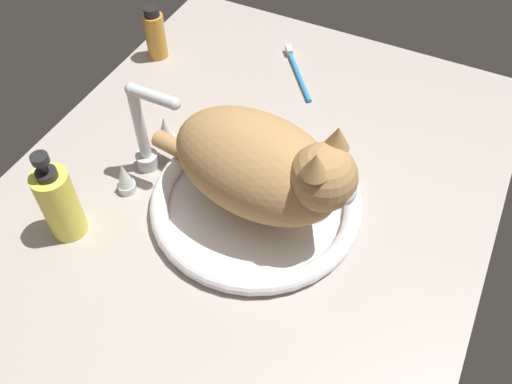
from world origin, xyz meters
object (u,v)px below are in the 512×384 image
toothbrush (297,72)px  soap_pump_bottle (59,203)px  sink_basin (256,202)px  faucet (146,138)px  amber_bottle (155,34)px  cat (266,168)px

toothbrush → soap_pump_bottle: bearing=162.1°
soap_pump_bottle → sink_basin: bearing=-55.2°
faucet → amber_bottle: size_ratio=1.61×
sink_basin → amber_bottle: size_ratio=3.05×
amber_bottle → toothbrush: (7.51, -30.44, -4.94)cm
faucet → toothbrush: 39.47cm
faucet → soap_pump_bottle: size_ratio=1.08×
cat → amber_bottle: cat is taller
faucet → soap_pump_bottle: 18.39cm
sink_basin → toothbrush: bearing=12.5°
faucet → sink_basin: bearing=-90.0°
sink_basin → soap_pump_bottle: bearing=124.8°
cat → toothbrush: 39.64cm
cat → soap_pump_bottle: (-17.59, 27.65, -4.23)cm
sink_basin → cat: cat is taller
faucet → amber_bottle: 33.84cm
amber_bottle → soap_pump_bottle: soap_pump_bottle is taller
sink_basin → soap_pump_bottle: 31.80cm
cat → toothbrush: bearing=15.2°
amber_bottle → faucet: bearing=-149.4°
faucet → cat: (-0.26, -23.23, 3.96)cm
soap_pump_bottle → cat: bearing=-57.5°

